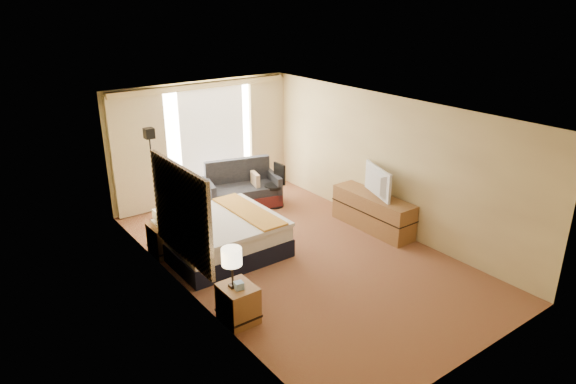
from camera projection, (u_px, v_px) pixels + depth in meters
floor at (298, 254)px, 9.08m from camera, size 4.20×7.00×0.02m
ceiling at (299, 109)px, 8.14m from camera, size 4.20×7.00×0.02m
wall_back at (201, 141)px, 11.23m from camera, size 4.20×0.02×2.60m
wall_front at (481, 270)px, 5.99m from camera, size 4.20×0.02×2.60m
wall_left at (184, 216)px, 7.45m from camera, size 0.02×7.00×2.60m
wall_right at (386, 163)px, 9.78m from camera, size 0.02×7.00×2.60m
headboard at (181, 212)px, 7.63m from camera, size 0.06×1.85×1.50m
nightstand_left at (238, 303)px, 7.16m from camera, size 0.45×0.52×0.55m
nightstand_right at (164, 239)px, 9.03m from camera, size 0.45×0.52×0.55m
media_dresser at (373, 212)px, 9.97m from camera, size 0.50×1.80×0.70m
window at (212, 138)px, 11.34m from camera, size 2.30×0.02×2.30m
curtains at (203, 137)px, 11.11m from camera, size 4.12×0.19×2.56m
bed at (221, 236)px, 9.01m from camera, size 1.92×1.76×0.93m
loveseat at (242, 191)px, 11.10m from camera, size 1.72×1.20×0.97m
floor_lamp at (151, 157)px, 9.93m from camera, size 0.24×0.24×1.93m
desk_chair at (275, 187)px, 11.06m from camera, size 0.45×0.45×0.93m
lamp_left at (232, 257)px, 6.88m from camera, size 0.28×0.28×0.59m
lamp_right at (164, 202)px, 8.81m from camera, size 0.25×0.25×0.54m
tissue_box at (239, 285)px, 6.98m from camera, size 0.13×0.13×0.11m
telephone at (173, 225)px, 8.86m from camera, size 0.21×0.18×0.07m
television at (373, 182)px, 9.71m from camera, size 0.45×0.97×0.57m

